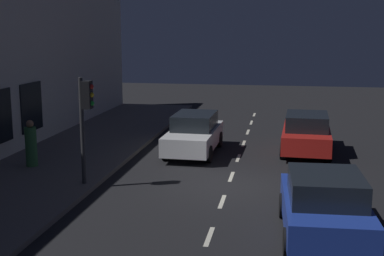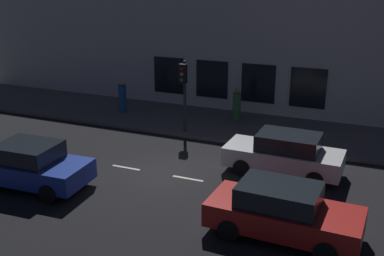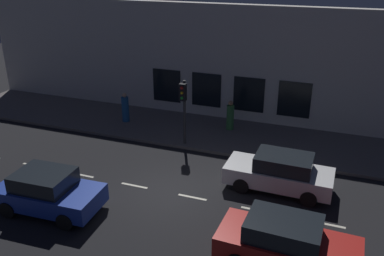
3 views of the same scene
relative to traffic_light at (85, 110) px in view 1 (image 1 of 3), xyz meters
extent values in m
plane|color=black|center=(-4.26, -1.03, -2.45)|extent=(60.00, 60.00, 0.00)
cube|color=#5B5654|center=(1.99, -1.03, -2.37)|extent=(4.50, 32.00, 0.15)
cube|color=black|center=(4.21, -4.79, -0.71)|extent=(0.04, 1.75, 1.97)
cube|color=beige|center=(-4.26, -15.03, -2.44)|extent=(0.12, 1.20, 0.01)
cube|color=beige|center=(-4.26, -12.43, -2.44)|extent=(0.12, 1.20, 0.01)
cube|color=beige|center=(-4.26, -9.83, -2.44)|extent=(0.12, 1.20, 0.01)
cube|color=beige|center=(-4.26, -7.23, -2.44)|extent=(0.12, 1.20, 0.01)
cube|color=beige|center=(-4.26, -4.63, -2.44)|extent=(0.12, 1.20, 0.01)
cube|color=beige|center=(-4.26, -2.03, -2.44)|extent=(0.12, 1.20, 0.01)
cube|color=beige|center=(-4.26, 0.57, -2.44)|extent=(0.12, 1.20, 0.01)
cube|color=beige|center=(-4.26, 3.17, -2.44)|extent=(0.12, 1.20, 0.01)
cylinder|color=#2D2D30|center=(0.12, 0.00, -0.65)|extent=(0.13, 0.13, 3.29)
cube|color=black|center=(-0.07, 0.00, 0.47)|extent=(0.26, 0.32, 0.84)
sphere|color=red|center=(-0.21, 0.00, 0.72)|extent=(0.15, 0.15, 0.15)
sphere|color=gold|center=(-0.21, 0.00, 0.47)|extent=(0.15, 0.15, 0.15)
sphere|color=green|center=(-0.21, 0.00, 0.22)|extent=(0.15, 0.15, 0.15)
cube|color=#1E389E|center=(-6.92, 2.69, -1.82)|extent=(2.05, 4.00, 0.70)
cube|color=black|center=(-6.93, 2.85, -1.17)|extent=(1.74, 2.11, 0.60)
cylinder|color=black|center=(-5.99, 1.52, -2.13)|extent=(0.25, 0.65, 0.64)
cylinder|color=black|center=(-7.74, 1.44, -2.13)|extent=(0.25, 0.65, 0.64)
cylinder|color=black|center=(-6.10, 3.95, -2.13)|extent=(0.25, 0.65, 0.64)
cylinder|color=black|center=(-7.85, 3.87, -2.13)|extent=(0.25, 0.65, 0.64)
cube|color=red|center=(-6.83, -6.09, -1.82)|extent=(1.97, 4.37, 0.70)
cube|color=black|center=(-6.83, -5.92, -1.17)|extent=(1.68, 2.30, 0.60)
cylinder|color=black|center=(-6.03, -7.46, -2.13)|extent=(0.24, 0.65, 0.64)
cylinder|color=black|center=(-7.73, -7.40, -2.13)|extent=(0.24, 0.65, 0.64)
cylinder|color=black|center=(-5.94, -4.79, -2.13)|extent=(0.24, 0.65, 0.64)
cylinder|color=black|center=(-7.63, -4.73, -2.13)|extent=(0.24, 0.65, 0.64)
cube|color=silver|center=(-2.45, -5.10, -1.82)|extent=(1.83, 4.32, 0.70)
cube|color=black|center=(-2.45, -5.27, -1.17)|extent=(1.58, 2.26, 0.60)
cylinder|color=black|center=(-3.23, -3.76, -2.13)|extent=(0.23, 0.64, 0.64)
cylinder|color=black|center=(-1.61, -3.79, -2.13)|extent=(0.23, 0.64, 0.64)
cylinder|color=black|center=(-3.29, -6.41, -2.13)|extent=(0.23, 0.64, 0.64)
cylinder|color=black|center=(-1.67, -6.45, -2.13)|extent=(0.23, 0.64, 0.64)
cylinder|color=#336B38|center=(2.70, -1.65, -1.61)|extent=(0.56, 0.56, 1.37)
sphere|color=#936B4C|center=(2.70, -1.65, -0.80)|extent=(0.25, 0.25, 0.25)
cube|color=#936B4C|center=(2.61, -1.57, -0.80)|extent=(0.08, 0.08, 0.07)
camera|label=1|loc=(-5.90, 14.80, 2.43)|focal=48.90mm
camera|label=2|loc=(-18.89, -8.33, 4.89)|focal=44.62mm
camera|label=3|loc=(-17.35, -6.84, 6.43)|focal=38.17mm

